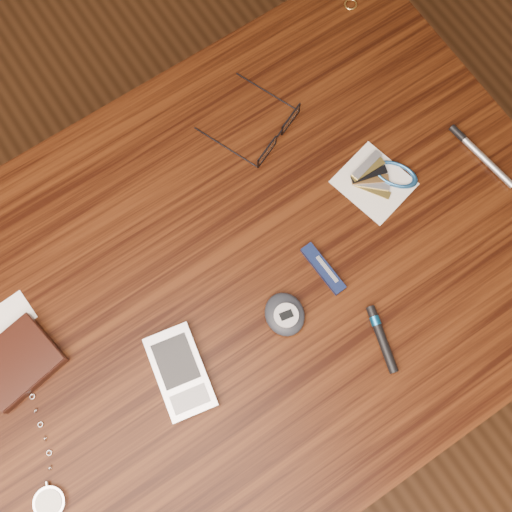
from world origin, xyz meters
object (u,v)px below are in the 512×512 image
object	(u,v)px
pedometer	(285,314)
pocket_knife	(323,269)
pda_phone	(180,372)
eyeglasses	(275,133)
notepad_keys	(384,178)
wallet_and_card	(17,361)
desk	(236,298)
silver_pen	(477,152)
pocket_watch	(48,496)

from	to	relation	value
pedometer	pocket_knife	distance (m)	0.09
pda_phone	eyeglasses	bearing A→B (deg)	35.94
notepad_keys	pocket_knife	world-z (taller)	notepad_keys
wallet_and_card	pocket_knife	size ratio (longest dim) A/B	1.71
desk	pda_phone	xyz separation A→B (m)	(-0.13, -0.07, 0.11)
eyeglasses	pedometer	distance (m)	0.28
wallet_and_card	notepad_keys	xyz separation A→B (m)	(0.59, -0.06, -0.01)
desk	silver_pen	distance (m)	0.43
wallet_and_card	pda_phone	bearing A→B (deg)	-37.42
wallet_and_card	eyeglasses	bearing A→B (deg)	10.11
wallet_and_card	notepad_keys	distance (m)	0.59
eyeglasses	pedometer	xyz separation A→B (m)	(-0.15, -0.24, -0.00)
eyeglasses	silver_pen	distance (m)	0.31
notepad_keys	silver_pen	xyz separation A→B (m)	(0.14, -0.04, 0.00)
desk	pocket_watch	size ratio (longest dim) A/B	3.76
pocket_watch	notepad_keys	distance (m)	0.65
eyeglasses	notepad_keys	bearing A→B (deg)	-56.80
wallet_and_card	silver_pen	bearing A→B (deg)	-8.26
pda_phone	pocket_watch	bearing A→B (deg)	-170.08
eyeglasses	pocket_watch	size ratio (longest dim) A/B	0.58
pda_phone	pedometer	distance (m)	0.17
eyeglasses	pedometer	bearing A→B (deg)	-121.35
notepad_keys	eyeglasses	bearing A→B (deg)	123.20
wallet_and_card	pedometer	distance (m)	0.38
pocket_watch	desk	bearing A→B (deg)	16.38
pocket_watch	eyeglasses	bearing A→B (deg)	26.15
pedometer	desk	bearing A→B (deg)	113.00
wallet_and_card	eyeglasses	xyz separation A→B (m)	(0.49, 0.09, -0.00)
eyeglasses	pda_phone	bearing A→B (deg)	-144.06
desk	pocket_knife	bearing A→B (deg)	-24.79
pocket_watch	notepad_keys	world-z (taller)	notepad_keys
eyeglasses	silver_pen	world-z (taller)	eyeglasses
pedometer	pocket_watch	bearing A→B (deg)	-176.19
pda_phone	pocket_knife	bearing A→B (deg)	2.53
desk	eyeglasses	world-z (taller)	eyeglasses
desk	wallet_and_card	distance (m)	0.34
desk	wallet_and_card	bearing A→B (deg)	167.01
eyeglasses	pedometer	size ratio (longest dim) A/B	2.09
wallet_and_card	pocket_knife	distance (m)	0.45
desk	silver_pen	bearing A→B (deg)	-4.67
pocket_watch	pedometer	xyz separation A→B (m)	(0.39, 0.03, 0.01)
wallet_and_card	pedometer	bearing A→B (deg)	-23.72
pda_phone	desk	bearing A→B (deg)	26.70
notepad_keys	pocket_knife	size ratio (longest dim) A/B	1.52
desk	pocket_knife	size ratio (longest dim) A/B	11.87
pocket_watch	notepad_keys	bearing A→B (deg)	10.37
pedometer	silver_pen	bearing A→B (deg)	6.72
pedometer	notepad_keys	distance (m)	0.26
pedometer	notepad_keys	size ratio (longest dim) A/B	0.58
desk	notepad_keys	size ratio (longest dim) A/B	7.84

